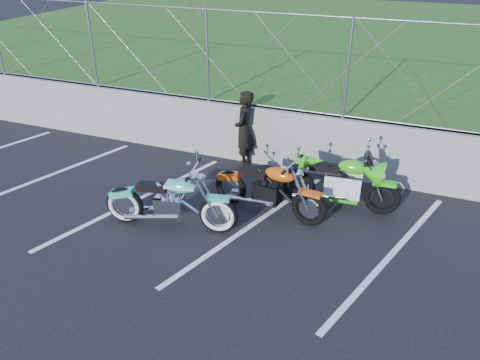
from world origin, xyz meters
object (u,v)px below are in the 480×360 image
at_px(person_standing, 244,130).
at_px(naked_orange, 270,191).
at_px(cruiser_turquoise, 172,203).
at_px(sportbike_green, 342,184).

bearing_deg(person_standing, naked_orange, 26.49).
distance_m(cruiser_turquoise, sportbike_green, 3.14).
height_order(cruiser_turquoise, naked_orange, cruiser_turquoise).
relative_size(cruiser_turquoise, person_standing, 1.39).
bearing_deg(cruiser_turquoise, person_standing, 74.17).
bearing_deg(person_standing, sportbike_green, 58.46).
distance_m(cruiser_turquoise, naked_orange, 1.78).
bearing_deg(sportbike_green, person_standing, 152.19).
relative_size(naked_orange, person_standing, 1.32).
xyz_separation_m(naked_orange, person_standing, (-1.18, 1.72, 0.37)).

